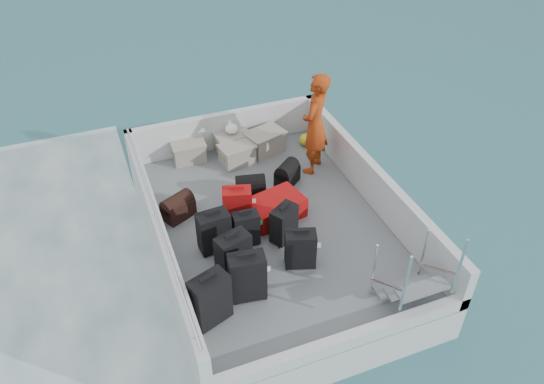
{
  "coord_description": "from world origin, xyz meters",
  "views": [
    {
      "loc": [
        -2.26,
        -5.8,
        6.11
      ],
      "look_at": [
        0.12,
        0.31,
        1.0
      ],
      "focal_mm": 35.0,
      "sensor_mm": 36.0,
      "label": 1
    }
  ],
  "objects_px": {
    "suitcase_4": "(246,229)",
    "suitcase_8": "(275,208)",
    "suitcase_0": "(210,300)",
    "suitcase_6": "(300,250)",
    "suitcase_1": "(234,256)",
    "suitcase_5": "(237,206)",
    "crate_1": "(237,155)",
    "passenger": "(315,124)",
    "suitcase_7": "(284,224)",
    "suitcase_3": "(247,277)",
    "suitcase_2": "(214,232)",
    "crate_2": "(232,143)",
    "crate_0": "(189,152)",
    "crate_3": "(265,143)"
  },
  "relations": [
    {
      "from": "suitcase_6",
      "to": "suitcase_8",
      "type": "relative_size",
      "value": 0.69
    },
    {
      "from": "suitcase_0",
      "to": "suitcase_1",
      "type": "relative_size",
      "value": 1.08
    },
    {
      "from": "suitcase_6",
      "to": "crate_2",
      "type": "relative_size",
      "value": 0.99
    },
    {
      "from": "suitcase_1",
      "to": "crate_3",
      "type": "distance_m",
      "value": 3.13
    },
    {
      "from": "passenger",
      "to": "crate_0",
      "type": "bearing_deg",
      "value": -73.92
    },
    {
      "from": "suitcase_2",
      "to": "suitcase_4",
      "type": "height_order",
      "value": "suitcase_2"
    },
    {
      "from": "suitcase_0",
      "to": "suitcase_8",
      "type": "bearing_deg",
      "value": 27.29
    },
    {
      "from": "suitcase_2",
      "to": "crate_3",
      "type": "distance_m",
      "value": 2.7
    },
    {
      "from": "crate_0",
      "to": "crate_1",
      "type": "relative_size",
      "value": 0.98
    },
    {
      "from": "suitcase_4",
      "to": "suitcase_5",
      "type": "distance_m",
      "value": 0.53
    },
    {
      "from": "suitcase_4",
      "to": "suitcase_8",
      "type": "xyz_separation_m",
      "value": [
        0.62,
        0.42,
        -0.11
      ]
    },
    {
      "from": "suitcase_5",
      "to": "crate_1",
      "type": "bearing_deg",
      "value": 88.69
    },
    {
      "from": "suitcase_0",
      "to": "crate_2",
      "type": "relative_size",
      "value": 1.25
    },
    {
      "from": "suitcase_4",
      "to": "suitcase_1",
      "type": "bearing_deg",
      "value": -120.53
    },
    {
      "from": "suitcase_4",
      "to": "crate_1",
      "type": "xyz_separation_m",
      "value": [
        0.54,
        2.05,
        -0.11
      ]
    },
    {
      "from": "passenger",
      "to": "suitcase_5",
      "type": "bearing_deg",
      "value": -18.64
    },
    {
      "from": "suitcase_7",
      "to": "suitcase_0",
      "type": "bearing_deg",
      "value": -175.15
    },
    {
      "from": "suitcase_1",
      "to": "suitcase_7",
      "type": "xyz_separation_m",
      "value": [
        0.92,
        0.41,
        -0.05
      ]
    },
    {
      "from": "suitcase_0",
      "to": "suitcase_3",
      "type": "height_order",
      "value": "suitcase_0"
    },
    {
      "from": "suitcase_7",
      "to": "suitcase_6",
      "type": "bearing_deg",
      "value": -121.28
    },
    {
      "from": "crate_1",
      "to": "suitcase_5",
      "type": "bearing_deg",
      "value": -108.09
    },
    {
      "from": "suitcase_2",
      "to": "suitcase_3",
      "type": "xyz_separation_m",
      "value": [
        0.15,
        -1.04,
        0.03
      ]
    },
    {
      "from": "suitcase_1",
      "to": "suitcase_5",
      "type": "distance_m",
      "value": 1.13
    },
    {
      "from": "suitcase_5",
      "to": "crate_3",
      "type": "distance_m",
      "value": 2.02
    },
    {
      "from": "suitcase_5",
      "to": "suitcase_6",
      "type": "distance_m",
      "value": 1.34
    },
    {
      "from": "suitcase_1",
      "to": "suitcase_7",
      "type": "distance_m",
      "value": 1.0
    },
    {
      "from": "suitcase_3",
      "to": "crate_2",
      "type": "height_order",
      "value": "suitcase_3"
    },
    {
      "from": "crate_1",
      "to": "passenger",
      "type": "height_order",
      "value": "passenger"
    },
    {
      "from": "crate_0",
      "to": "crate_1",
      "type": "xyz_separation_m",
      "value": [
        0.79,
        -0.41,
        0.0
      ]
    },
    {
      "from": "crate_0",
      "to": "suitcase_6",
      "type": "bearing_deg",
      "value": -75.59
    },
    {
      "from": "suitcase_2",
      "to": "crate_2",
      "type": "height_order",
      "value": "suitcase_2"
    },
    {
      "from": "suitcase_3",
      "to": "suitcase_7",
      "type": "distance_m",
      "value": 1.24
    },
    {
      "from": "suitcase_6",
      "to": "crate_0",
      "type": "relative_size",
      "value": 1.06
    },
    {
      "from": "suitcase_0",
      "to": "crate_0",
      "type": "bearing_deg",
      "value": 60.58
    },
    {
      "from": "suitcase_6",
      "to": "crate_3",
      "type": "height_order",
      "value": "suitcase_6"
    },
    {
      "from": "suitcase_2",
      "to": "suitcase_8",
      "type": "relative_size",
      "value": 0.76
    },
    {
      "from": "suitcase_2",
      "to": "crate_1",
      "type": "height_order",
      "value": "suitcase_2"
    },
    {
      "from": "suitcase_8",
      "to": "crate_2",
      "type": "distance_m",
      "value": 2.04
    },
    {
      "from": "suitcase_1",
      "to": "suitcase_8",
      "type": "distance_m",
      "value": 1.37
    },
    {
      "from": "suitcase_3",
      "to": "crate_2",
      "type": "bearing_deg",
      "value": 83.59
    },
    {
      "from": "suitcase_4",
      "to": "suitcase_8",
      "type": "relative_size",
      "value": 0.65
    },
    {
      "from": "suitcase_0",
      "to": "passenger",
      "type": "relative_size",
      "value": 0.41
    },
    {
      "from": "suitcase_0",
      "to": "crate_3",
      "type": "height_order",
      "value": "suitcase_0"
    },
    {
      "from": "suitcase_8",
      "to": "crate_1",
      "type": "xyz_separation_m",
      "value": [
        -0.08,
        1.64,
        0.0
      ]
    },
    {
      "from": "crate_2",
      "to": "crate_0",
      "type": "bearing_deg",
      "value": 180.0
    },
    {
      "from": "suitcase_1",
      "to": "suitcase_5",
      "type": "bearing_deg",
      "value": 52.59
    },
    {
      "from": "suitcase_1",
      "to": "suitcase_6",
      "type": "height_order",
      "value": "suitcase_1"
    },
    {
      "from": "suitcase_0",
      "to": "crate_0",
      "type": "distance_m",
      "value": 3.71
    },
    {
      "from": "suitcase_0",
      "to": "suitcase_6",
      "type": "height_order",
      "value": "suitcase_0"
    },
    {
      "from": "suitcase_5",
      "to": "crate_2",
      "type": "distance_m",
      "value": 2.0
    }
  ]
}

